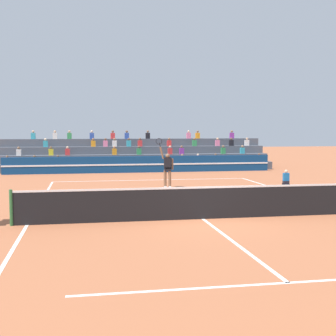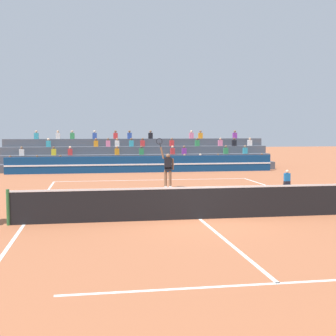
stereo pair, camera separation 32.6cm
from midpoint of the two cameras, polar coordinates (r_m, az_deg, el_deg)
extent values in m
plane|color=#AD603D|center=(15.26, 4.52, -6.23)|extent=(120.00, 120.00, 0.00)
cube|color=white|center=(26.84, -1.58, -1.47)|extent=(11.00, 0.10, 0.01)
cube|color=white|center=(14.95, -16.56, -6.63)|extent=(0.10, 23.80, 0.01)
cube|color=white|center=(9.34, 14.28, -13.46)|extent=(8.25, 0.10, 0.01)
cube|color=white|center=(21.47, 0.40, -3.02)|extent=(8.25, 0.10, 0.01)
cube|color=white|center=(15.26, 4.52, -6.22)|extent=(0.10, 12.85, 0.01)
cylinder|color=#2D6B38|center=(14.91, -18.33, -4.57)|extent=(0.10, 0.10, 1.10)
cube|color=black|center=(15.17, 4.53, -4.38)|extent=(11.90, 0.02, 1.00)
cube|color=white|center=(15.10, 4.54, -2.39)|extent=(11.90, 0.04, 0.06)
cube|color=navy|center=(31.57, -2.77, 0.45)|extent=(18.00, 0.24, 1.10)
cube|color=white|center=(31.44, -2.75, 0.44)|extent=(18.00, 0.02, 0.10)
cube|color=#4C515B|center=(32.86, -3.03, 0.14)|extent=(19.48, 0.95, 0.55)
cube|color=red|center=(34.75, 11.63, 1.12)|extent=(0.32, 0.22, 0.44)
sphere|color=brown|center=(34.74, 11.64, 1.64)|extent=(0.18, 0.18, 0.18)
cube|color=silver|center=(33.14, 2.32, 1.04)|extent=(0.32, 0.22, 0.44)
sphere|color=#9E7051|center=(33.12, 2.32, 1.59)|extent=(0.18, 0.18, 0.18)
cube|color=yellow|center=(32.63, -15.38, 0.82)|extent=(0.32, 0.22, 0.44)
sphere|color=brown|center=(32.61, -15.39, 1.38)|extent=(0.18, 0.18, 0.18)
cube|color=pink|center=(32.86, -18.40, 0.77)|extent=(0.32, 0.22, 0.44)
sphere|color=brown|center=(32.84, -18.42, 1.33)|extent=(0.18, 0.18, 0.18)
cube|color=purple|center=(33.39, 4.25, 1.06)|extent=(0.32, 0.22, 0.44)
sphere|color=beige|center=(33.37, 4.25, 1.61)|extent=(0.18, 0.18, 0.18)
cube|color=silver|center=(32.51, -12.68, 0.86)|extent=(0.32, 0.22, 0.44)
sphere|color=brown|center=(32.49, -12.69, 1.42)|extent=(0.18, 0.18, 0.18)
cube|color=#2D4CA5|center=(33.72, 6.41, 1.08)|extent=(0.32, 0.22, 0.44)
sphere|color=brown|center=(33.70, 6.41, 1.62)|extent=(0.18, 0.18, 0.18)
cube|color=#4C515B|center=(33.78, -3.21, 0.73)|extent=(19.48, 0.95, 1.10)
cube|color=silver|center=(33.68, -17.14, 1.83)|extent=(0.32, 0.22, 0.44)
sphere|color=brown|center=(33.67, -17.15, 2.37)|extent=(0.18, 0.18, 0.18)
cube|color=teal|center=(35.29, 9.64, 2.09)|extent=(0.32, 0.22, 0.44)
sphere|color=#9E7051|center=(35.28, 9.65, 2.61)|extent=(0.18, 0.18, 0.18)
cube|color=orange|center=(33.43, -5.97, 1.99)|extent=(0.32, 0.22, 0.44)
sphere|color=#9E7051|center=(33.41, -5.97, 2.54)|extent=(0.18, 0.18, 0.18)
cube|color=red|center=(33.90, 0.83, 2.06)|extent=(0.32, 0.22, 0.44)
sphere|color=beige|center=(33.89, 0.83, 2.60)|extent=(0.18, 0.18, 0.18)
cube|color=red|center=(33.39, -11.57, 1.92)|extent=(0.32, 0.22, 0.44)
sphere|color=beige|center=(33.38, -11.58, 2.47)|extent=(0.18, 0.18, 0.18)
cube|color=purple|center=(34.07, 2.26, 2.07)|extent=(0.32, 0.22, 0.44)
sphere|color=brown|center=(34.05, 2.26, 2.60)|extent=(0.18, 0.18, 0.18)
cube|color=#338C4C|center=(33.58, -2.98, 2.02)|extent=(0.32, 0.22, 0.44)
sphere|color=brown|center=(33.56, -2.98, 2.57)|extent=(0.18, 0.18, 0.18)
cube|color=yellow|center=(33.46, -13.49, 1.89)|extent=(0.32, 0.22, 0.44)
sphere|color=brown|center=(33.44, -13.50, 2.44)|extent=(0.18, 0.18, 0.18)
cube|color=#338C4C|center=(34.84, 7.33, 2.09)|extent=(0.32, 0.22, 0.44)
sphere|color=brown|center=(34.82, 7.34, 2.62)|extent=(0.18, 0.18, 0.18)
cube|color=#4C515B|center=(34.70, -3.38, 1.29)|extent=(19.48, 0.95, 1.65)
cube|color=pink|center=(35.68, 6.65, 3.04)|extent=(0.32, 0.22, 0.44)
sphere|color=tan|center=(35.67, 6.66, 3.56)|extent=(0.18, 0.18, 0.18)
cube|color=pink|center=(34.33, -7.05, 2.97)|extent=(0.32, 0.22, 0.44)
sphere|color=brown|center=(34.32, -7.06, 3.51)|extent=(0.18, 0.18, 0.18)
cube|color=red|center=(34.84, 0.73, 3.03)|extent=(0.32, 0.22, 0.44)
sphere|color=brown|center=(34.83, 0.73, 3.56)|extent=(0.18, 0.18, 0.18)
cube|color=orange|center=(34.30, -8.51, 2.95)|extent=(0.32, 0.22, 0.44)
sphere|color=brown|center=(34.29, -8.52, 3.49)|extent=(0.18, 0.18, 0.18)
cube|color=silver|center=(36.39, 10.19, 3.03)|extent=(0.32, 0.22, 0.44)
sphere|color=tan|center=(36.39, 10.20, 3.53)|extent=(0.18, 0.18, 0.18)
cube|color=black|center=(36.00, 8.33, 3.04)|extent=(0.32, 0.22, 0.44)
sphere|color=brown|center=(35.99, 8.34, 3.55)|extent=(0.18, 0.18, 0.18)
cube|color=red|center=(34.52, -2.85, 3.01)|extent=(0.32, 0.22, 0.44)
sphere|color=brown|center=(34.51, -2.85, 3.54)|extent=(0.18, 0.18, 0.18)
cube|color=silver|center=(34.36, -5.96, 2.98)|extent=(0.32, 0.22, 0.44)
sphere|color=#9E7051|center=(34.35, -5.96, 3.52)|extent=(0.18, 0.18, 0.18)
cube|color=#338C4C|center=(35.23, 3.84, 3.04)|extent=(0.32, 0.22, 0.44)
sphere|color=brown|center=(35.22, 3.84, 3.56)|extent=(0.18, 0.18, 0.18)
cube|color=teal|center=(34.42, -14.11, 2.87)|extent=(0.32, 0.22, 0.44)
sphere|color=beige|center=(34.41, -14.12, 3.40)|extent=(0.18, 0.18, 0.18)
cube|color=teal|center=(34.44, -4.22, 3.00)|extent=(0.32, 0.22, 0.44)
sphere|color=brown|center=(34.43, -4.22, 3.53)|extent=(0.18, 0.18, 0.18)
cube|color=#4C515B|center=(35.63, -3.54, 1.82)|extent=(19.48, 0.95, 2.20)
cube|color=#2D4CA5|center=(35.37, -4.45, 3.94)|extent=(0.32, 0.22, 0.44)
sphere|color=brown|center=(35.36, -4.45, 4.45)|extent=(0.18, 0.18, 0.18)
cube|color=teal|center=(35.44, -15.50, 3.78)|extent=(0.32, 0.22, 0.44)
sphere|color=tan|center=(35.43, -15.52, 4.30)|extent=(0.18, 0.18, 0.18)
cube|color=pink|center=(36.09, 3.12, 3.96)|extent=(0.32, 0.22, 0.44)
sphere|color=beige|center=(36.09, 3.13, 4.47)|extent=(0.18, 0.18, 0.18)
cube|color=#2D4CA5|center=(35.24, -8.67, 3.89)|extent=(0.32, 0.22, 0.44)
sphere|color=beige|center=(35.24, -8.68, 4.41)|extent=(0.18, 0.18, 0.18)
cube|color=purple|center=(37.00, 8.40, 3.93)|extent=(0.32, 0.22, 0.44)
sphere|color=brown|center=(36.99, 8.40, 4.43)|extent=(0.18, 0.18, 0.18)
cube|color=#338C4C|center=(35.26, -11.33, 3.86)|extent=(0.32, 0.22, 0.44)
sphere|color=tan|center=(35.25, -11.34, 4.38)|extent=(0.18, 0.18, 0.18)
cube|color=red|center=(35.29, -6.15, 3.92)|extent=(0.32, 0.22, 0.44)
sphere|color=brown|center=(35.29, -6.16, 4.44)|extent=(0.18, 0.18, 0.18)
cube|color=orange|center=(36.25, 4.23, 3.96)|extent=(0.32, 0.22, 0.44)
sphere|color=brown|center=(36.25, 4.24, 4.46)|extent=(0.18, 0.18, 0.18)
cube|color=silver|center=(35.31, -13.01, 3.83)|extent=(0.32, 0.22, 0.44)
sphere|color=tan|center=(35.30, -13.02, 4.35)|extent=(0.18, 0.18, 0.18)
cube|color=black|center=(35.54, -1.88, 3.95)|extent=(0.32, 0.22, 0.44)
sphere|color=brown|center=(35.54, -1.88, 4.47)|extent=(0.18, 0.18, 0.18)
cube|color=black|center=(24.69, 14.66, -2.03)|extent=(0.28, 0.36, 0.12)
cube|color=black|center=(24.68, 14.67, -1.75)|extent=(0.28, 0.24, 0.18)
cube|color=#1966B2|center=(24.65, 14.68, -1.08)|extent=(0.30, 0.18, 0.40)
sphere|color=beige|center=(24.62, 14.70, -0.41)|extent=(0.17, 0.17, 0.17)
cylinder|color=brown|center=(23.14, 0.66, -1.35)|extent=(0.14, 0.14, 0.90)
cylinder|color=brown|center=(23.20, 0.10, -1.33)|extent=(0.14, 0.14, 0.90)
cube|color=black|center=(23.10, 0.41, -0.14)|extent=(0.33, 0.22, 0.20)
cube|color=black|center=(23.08, 0.41, 0.61)|extent=(0.37, 0.23, 0.56)
sphere|color=brown|center=(23.06, 0.41, 1.50)|extent=(0.22, 0.22, 0.22)
cube|color=white|center=(23.15, 0.67, -2.35)|extent=(0.14, 0.27, 0.09)
cube|color=white|center=(23.21, 0.11, -2.34)|extent=(0.14, 0.27, 0.09)
cylinder|color=brown|center=(23.11, 1.00, 0.46)|extent=(0.09, 0.09, 0.56)
cylinder|color=brown|center=(23.02, -0.31, 1.87)|extent=(0.24, 0.11, 0.60)
cylinder|color=black|center=(23.00, -0.55, 2.84)|extent=(0.09, 0.04, 0.22)
torus|color=black|center=(22.99, -0.66, 3.27)|extent=(0.37, 0.06, 0.37)
sphere|color=#C6DB33|center=(18.39, 13.93, -4.37)|extent=(0.07, 0.07, 0.07)
camera|label=1|loc=(0.16, -89.57, 0.04)|focal=50.00mm
camera|label=2|loc=(0.16, 90.43, -0.04)|focal=50.00mm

